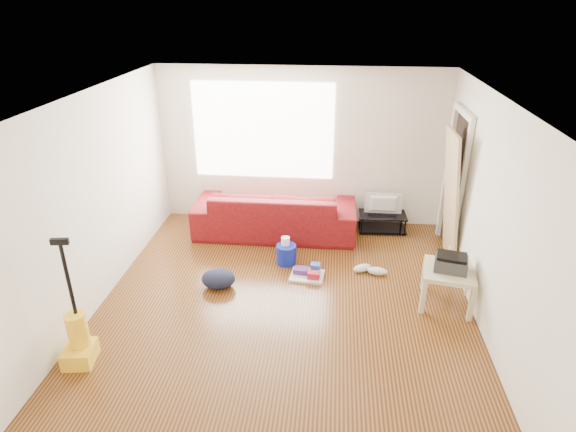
# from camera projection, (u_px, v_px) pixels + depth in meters

# --- Properties ---
(room) EXTENTS (4.51, 5.01, 2.51)m
(room) POSITION_uv_depth(u_px,v_px,m) (292.00, 208.00, 5.46)
(room) COLOR #3D1B10
(room) RESTS_ON ground
(sofa) EXTENTS (2.49, 0.97, 0.73)m
(sofa) POSITION_uv_depth(u_px,v_px,m) (275.00, 233.00, 7.65)
(sofa) COLOR #580803
(sofa) RESTS_ON ground
(tv_stand) EXTENTS (0.75, 0.44, 0.28)m
(tv_stand) POSITION_uv_depth(u_px,v_px,m) (382.00, 222.00, 7.68)
(tv_stand) COLOR black
(tv_stand) RESTS_ON ground
(tv) EXTENTS (0.59, 0.08, 0.34)m
(tv) POSITION_uv_depth(u_px,v_px,m) (384.00, 205.00, 7.56)
(tv) COLOR black
(tv) RESTS_ON tv_stand
(side_table) EXTENTS (0.69, 0.69, 0.49)m
(side_table) POSITION_uv_depth(u_px,v_px,m) (449.00, 275.00, 5.75)
(side_table) COLOR tan
(side_table) RESTS_ON ground
(printer) EXTENTS (0.43, 0.36, 0.20)m
(printer) POSITION_uv_depth(u_px,v_px,m) (451.00, 263.00, 5.67)
(printer) COLOR #2F2F2F
(printer) RESTS_ON side_table
(bucket) EXTENTS (0.32, 0.32, 0.28)m
(bucket) POSITION_uv_depth(u_px,v_px,m) (286.00, 263.00, 6.80)
(bucket) COLOR #0E1C93
(bucket) RESTS_ON ground
(toilet_paper) EXTENTS (0.12, 0.12, 0.11)m
(toilet_paper) POSITION_uv_depth(u_px,v_px,m) (286.00, 250.00, 6.74)
(toilet_paper) COLOR white
(toilet_paper) RESTS_ON bucket
(cleaning_tray) EXTENTS (0.47, 0.39, 0.16)m
(cleaning_tray) POSITION_uv_depth(u_px,v_px,m) (308.00, 273.00, 6.45)
(cleaning_tray) COLOR silver
(cleaning_tray) RESTS_ON ground
(backpack) EXTENTS (0.46, 0.38, 0.24)m
(backpack) POSITION_uv_depth(u_px,v_px,m) (219.00, 287.00, 6.25)
(backpack) COLOR #151A33
(backpack) RESTS_ON ground
(sneakers) EXTENTS (0.49, 0.25, 0.11)m
(sneakers) POSITION_uv_depth(u_px,v_px,m) (370.00, 270.00, 6.53)
(sneakers) COLOR silver
(sneakers) RESTS_ON ground
(vacuum) EXTENTS (0.34, 0.37, 1.40)m
(vacuum) POSITION_uv_depth(u_px,v_px,m) (78.00, 340.00, 4.90)
(vacuum) COLOR yellow
(vacuum) RESTS_ON ground
(door_panel) EXTENTS (0.23, 0.75, 1.87)m
(door_panel) POSITION_uv_depth(u_px,v_px,m) (442.00, 258.00, 6.92)
(door_panel) COLOR tan
(door_panel) RESTS_ON ground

